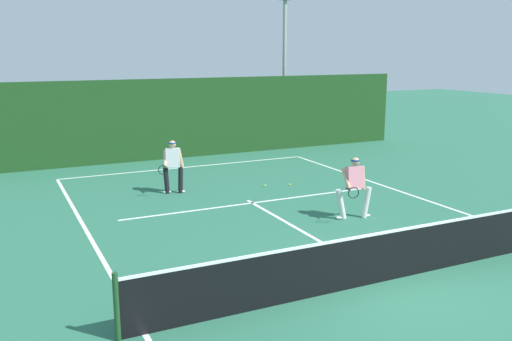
{
  "coord_description": "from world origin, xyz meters",
  "views": [
    {
      "loc": [
        -6.59,
        -7.79,
        4.32
      ],
      "look_at": [
        0.02,
        5.88,
        1.0
      ],
      "focal_mm": 38.68,
      "sensor_mm": 36.0,
      "label": 1
    }
  ],
  "objects": [
    {
      "name": "tennis_net",
      "position": [
        0.0,
        0.0,
        0.52
      ],
      "size": [
        10.39,
        0.09,
        1.1
      ],
      "color": "#1E4723",
      "rests_on": "ground_plane"
    },
    {
      "name": "light_pole",
      "position": [
        6.09,
        15.37,
        4.3
      ],
      "size": [
        0.55,
        0.44,
        6.94
      ],
      "color": "#9EA39E",
      "rests_on": "ground_plane"
    },
    {
      "name": "tennis_ball_extra",
      "position": [
        2.0,
        7.45,
        0.03
      ],
      "size": [
        0.07,
        0.07,
        0.07
      ],
      "primitive_type": "sphere",
      "color": "#D1E033",
      "rests_on": "ground_plane"
    },
    {
      "name": "court_line_baseline_far",
      "position": [
        0.0,
        11.66,
        0.0
      ],
      "size": [
        9.48,
        0.1,
        0.01
      ],
      "primitive_type": "cube",
      "color": "white",
      "rests_on": "ground_plane"
    },
    {
      "name": "ground_plane",
      "position": [
        0.0,
        0.0,
        0.0
      ],
      "size": [
        80.0,
        80.0,
        0.0
      ],
      "primitive_type": "plane",
      "color": "#2A684E"
    },
    {
      "name": "player_near",
      "position": [
        1.75,
        3.58,
        0.9
      ],
      "size": [
        1.04,
        0.88,
        1.63
      ],
      "rotation": [
        0.0,
        0.0,
        2.93
      ],
      "color": "silver",
      "rests_on": "ground_plane"
    },
    {
      "name": "back_fence_windscreen",
      "position": [
        0.0,
        13.6,
        1.61
      ],
      "size": [
        21.42,
        0.12,
        3.22
      ],
      "primitive_type": "cube",
      "color": "#1B421B",
      "rests_on": "ground_plane"
    },
    {
      "name": "court_line_service",
      "position": [
        0.0,
        6.08,
        0.0
      ],
      "size": [
        7.72,
        0.1,
        0.01
      ],
      "primitive_type": "cube",
      "color": "white",
      "rests_on": "ground_plane"
    },
    {
      "name": "court_line_sideline_left",
      "position": [
        -4.74,
        0.0,
        0.0
      ],
      "size": [
        0.1,
        23.31,
        0.01
      ],
      "primitive_type": "cube",
      "color": "white",
      "rests_on": "ground_plane"
    },
    {
      "name": "court_line_centre",
      "position": [
        0.0,
        3.2,
        0.0
      ],
      "size": [
        0.1,
        6.4,
        0.01
      ],
      "primitive_type": "cube",
      "color": "white",
      "rests_on": "ground_plane"
    },
    {
      "name": "player_far",
      "position": [
        -1.7,
        8.16,
        0.91
      ],
      "size": [
        0.94,
        0.88,
        1.65
      ],
      "rotation": [
        0.0,
        0.0,
        2.83
      ],
      "color": "black",
      "rests_on": "ground_plane"
    },
    {
      "name": "tennis_ball",
      "position": [
        1.21,
        7.67,
        0.03
      ],
      "size": [
        0.07,
        0.07,
        0.07
      ],
      "primitive_type": "sphere",
      "color": "#D1E033",
      "rests_on": "ground_plane"
    }
  ]
}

